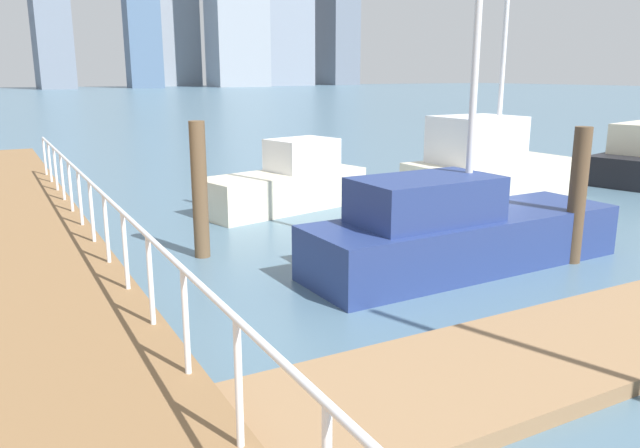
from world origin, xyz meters
TOP-DOWN VIEW (x-y plane):
  - ground_plane at (0.00, 20.00)m, footprint 300.00×300.00m
  - boardwalk_railing at (-3.15, 9.85)m, footprint 0.06×26.04m
  - dock_piling_3 at (-1.39, 14.17)m, footprint 0.28×0.28m
  - dock_piling_4 at (4.17, 10.78)m, footprint 0.29×0.29m
  - moored_boat_2 at (6.83, 15.66)m, footprint 4.81×2.19m
  - moored_boat_4 at (2.18, 11.48)m, footprint 5.81×1.82m
  - moored_boat_5 at (1.72, 17.13)m, footprint 4.39×2.36m
  - skyline_tower_3 at (29.69, 150.98)m, footprint 7.93×10.42m
  - skyline_tower_4 at (41.01, 165.56)m, footprint 12.07×7.10m

SIDE VIEW (x-z plane):
  - ground_plane at x=0.00m, z-range 0.00..0.00m
  - moored_boat_5 at x=1.72m, z-range -0.22..1.45m
  - moored_boat_4 at x=2.18m, z-range -3.84..5.17m
  - moored_boat_2 at x=6.83m, z-range -4.08..5.78m
  - dock_piling_4 at x=4.17m, z-range 0.00..2.35m
  - dock_piling_3 at x=-1.39m, z-range 0.00..2.42m
  - boardwalk_railing at x=-3.15m, z-range 0.68..1.76m
  - skyline_tower_3 at x=29.69m, z-range 0.00..30.28m
  - skyline_tower_4 at x=41.01m, z-range 0.00..41.46m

